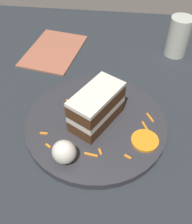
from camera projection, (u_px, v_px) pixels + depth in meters
ground_plane at (77, 123)px, 0.61m from camera, size 6.00×6.00×0.00m
dining_table at (77, 120)px, 0.60m from camera, size 1.03×1.04×0.02m
plate at (96, 123)px, 0.57m from camera, size 0.30×0.30×0.02m
cake_slice at (97, 107)px, 0.53m from camera, size 0.11×0.13×0.08m
cream_dollop at (63, 152)px, 0.48m from camera, size 0.05×0.04×0.05m
orange_garnish at (145, 141)px, 0.52m from camera, size 0.06×0.06×0.01m
carrot_shreds_scatter at (102, 132)px, 0.54m from camera, size 0.23×0.15×0.00m
drinking_glass at (178, 39)px, 0.73m from camera, size 0.06×0.06×0.11m
menu_card at (54, 50)px, 0.77m from camera, size 0.18×0.22×0.00m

